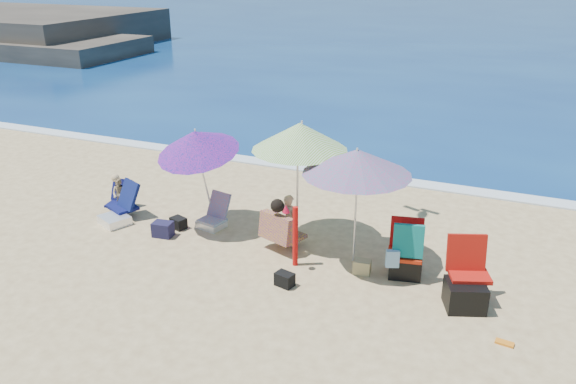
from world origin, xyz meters
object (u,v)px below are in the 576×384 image
at_px(umbrella_striped, 300,137).
at_px(person_left, 120,194).
at_px(umbrella_blue, 196,142).
at_px(camp_chair_right, 405,256).
at_px(person_center, 284,223).
at_px(furled_umbrella, 294,231).
at_px(chair_rainbow, 213,218).
at_px(chair_navy, 120,211).
at_px(camp_chair_left, 466,287).
at_px(umbrella_turquoise, 357,162).

xyz_separation_m(umbrella_striped, person_left, (-3.98, -0.19, -1.66)).
distance_m(umbrella_blue, person_left, 2.45).
xyz_separation_m(camp_chair_right, person_center, (-2.25, 0.14, 0.13)).
bearing_deg(furled_umbrella, chair_rainbow, 157.69).
bearing_deg(person_center, person_left, 176.11).
height_order(umbrella_blue, chair_navy, umbrella_blue).
relative_size(umbrella_blue, person_left, 2.74).
relative_size(camp_chair_left, person_left, 1.33).
relative_size(furled_umbrella, camp_chair_right, 1.20).
xyz_separation_m(camp_chair_left, camp_chair_right, (-1.03, 0.52, 0.05)).
relative_size(umbrella_blue, camp_chair_right, 2.12).
xyz_separation_m(chair_navy, camp_chair_right, (5.78, 0.05, 0.16)).
height_order(camp_chair_left, person_left, camp_chair_left).
xyz_separation_m(chair_navy, person_center, (3.53, 0.19, 0.29)).
bearing_deg(chair_navy, chair_rainbow, 14.28).
height_order(umbrella_striped, camp_chair_left, umbrella_striped).
relative_size(umbrella_turquoise, umbrella_blue, 1.08).
distance_m(chair_navy, person_center, 3.54).
height_order(umbrella_striped, umbrella_blue, umbrella_striped).
distance_m(umbrella_striped, chair_navy, 4.12).
bearing_deg(camp_chair_left, furled_umbrella, 177.87).
distance_m(furled_umbrella, person_left, 4.37).
bearing_deg(camp_chair_left, chair_navy, 176.07).
distance_m(umbrella_striped, umbrella_blue, 2.01).
bearing_deg(chair_rainbow, camp_chair_right, -6.34).
height_order(umbrella_turquoise, camp_chair_right, umbrella_turquoise).
height_order(chair_rainbow, person_center, person_center).
bearing_deg(person_center, furled_umbrella, -53.09).
xyz_separation_m(umbrella_blue, camp_chair_left, (5.14, -0.83, -1.44)).
relative_size(umbrella_turquoise, person_left, 2.96).
height_order(umbrella_blue, camp_chair_right, umbrella_blue).
relative_size(camp_chair_right, person_left, 1.29).
bearing_deg(chair_rainbow, person_left, -179.33).
xyz_separation_m(umbrella_striped, person_center, (-0.12, -0.45, -1.52)).
bearing_deg(chair_navy, camp_chair_right, 0.49).
height_order(umbrella_turquoise, umbrella_striped, umbrella_striped).
bearing_deg(chair_navy, furled_umbrella, -5.24).
height_order(chair_rainbow, person_left, person_left).
distance_m(umbrella_turquoise, umbrella_blue, 3.17).
relative_size(furled_umbrella, chair_rainbow, 1.81).
distance_m(camp_chair_left, camp_chair_right, 1.16).
xyz_separation_m(camp_chair_left, person_left, (-7.15, 0.92, 0.04)).
xyz_separation_m(furled_umbrella, chair_navy, (-3.94, 0.36, -0.46)).
xyz_separation_m(umbrella_striped, camp_chair_left, (3.17, -1.11, -1.70)).
xyz_separation_m(umbrella_blue, person_left, (-2.01, 0.09, -1.40)).
distance_m(furled_umbrella, chair_rainbow, 2.27).
bearing_deg(chair_navy, umbrella_turquoise, 2.25).
distance_m(umbrella_turquoise, camp_chair_right, 1.76).
bearing_deg(chair_navy, person_center, 3.12).
height_order(furled_umbrella, person_center, furled_umbrella).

